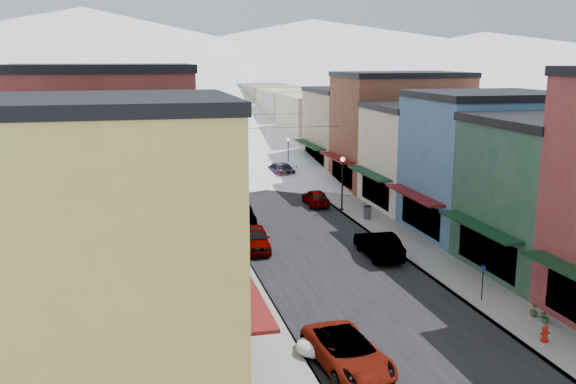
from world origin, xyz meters
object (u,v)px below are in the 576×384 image
car_white_suv (348,352)px  car_silver_sedan (255,239)px  trash_can (367,212)px  car_dark_hatch (242,215)px  car_green_sedan (378,245)px  fire_hydrant (545,334)px  streetlamp_near (342,177)px

car_white_suv → car_silver_sedan: car_silver_sedan is taller
car_silver_sedan → trash_can: car_silver_sedan is taller
car_dark_hatch → car_green_sedan: car_green_sedan is taller
car_green_sedan → fire_hydrant: car_green_sedan is taller
car_silver_sedan → car_green_sedan: (7.59, -3.48, 0.04)m
car_dark_hatch → streetlamp_near: (8.96, 2.02, 2.31)m
car_silver_sedan → trash_can: 11.80m
fire_hydrant → car_dark_hatch: bearing=111.5°
car_dark_hatch → trash_can: 10.07m
car_white_suv → fire_hydrant: 9.51m
streetlamp_near → car_white_suv: bearing=-107.9°
car_silver_sedan → fire_hydrant: 20.33m
car_white_suv → streetlamp_near: size_ratio=1.20×
car_dark_hatch → car_green_sedan: (7.26, -10.67, 0.15)m
car_dark_hatch → fire_hydrant: 26.68m
car_green_sedan → streetlamp_near: size_ratio=1.14×
car_white_suv → trash_can: bearing=61.9°
car_dark_hatch → streetlamp_near: streetlamp_near is taller
car_white_suv → fire_hydrant: bearing=-5.2°
car_dark_hatch → streetlamp_near: size_ratio=0.94×
car_dark_hatch → fire_hydrant: (9.77, -24.83, -0.19)m
trash_can → streetlamp_near: 4.27m
car_dark_hatch → trash_can: bearing=-10.9°
car_silver_sedan → trash_can: size_ratio=4.43×
car_white_suv → car_green_sedan: 15.86m
car_dark_hatch → car_green_sedan: 12.91m
car_dark_hatch → car_green_sedan: bearing=-58.5°
streetlamp_near → car_silver_sedan: bearing=-135.3°
car_dark_hatch → streetlamp_near: 9.47m
car_dark_hatch → trash_can: car_dark_hatch is taller
trash_can → streetlamp_near: (-1.00, 3.44, 2.32)m
car_dark_hatch → car_green_sedan: size_ratio=0.83×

